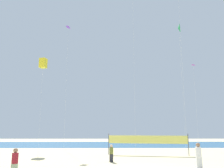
% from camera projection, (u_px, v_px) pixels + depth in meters
% --- Properties ---
extents(ocean_band, '(120.00, 20.00, 0.01)m').
position_uv_depth(ocean_band, '(121.00, 144.00, 46.93)').
color(ocean_band, '#28608C').
rests_on(ocean_band, ground).
extents(beachgoer_white_shirt, '(0.43, 0.43, 1.86)m').
position_uv_depth(beachgoer_white_shirt, '(199.00, 155.00, 17.74)').
color(beachgoer_white_shirt, white).
rests_on(beachgoer_white_shirt, ground).
extents(beachgoer_olive_shirt, '(0.35, 0.35, 1.53)m').
position_uv_depth(beachgoer_olive_shirt, '(111.00, 153.00, 21.22)').
color(beachgoer_olive_shirt, '#2D2D33').
rests_on(beachgoer_olive_shirt, ground).
extents(beachgoer_maroon_shirt, '(0.39, 0.39, 1.71)m').
position_uv_depth(beachgoer_maroon_shirt, '(15.00, 161.00, 14.60)').
color(beachgoer_maroon_shirt, '#99B28C').
rests_on(beachgoer_maroon_shirt, ground).
extents(volleyball_net, '(8.90, 1.86, 2.40)m').
position_uv_depth(volleyball_net, '(147.00, 140.00, 26.99)').
color(volleyball_net, '#4C4C51').
rests_on(volleyball_net, ground).
extents(kite_yellow_box, '(1.16, 1.16, 13.57)m').
position_uv_depth(kite_yellow_box, '(43.00, 63.00, 36.06)').
color(kite_yellow_box, silver).
rests_on(kite_yellow_box, ground).
extents(kite_magenta_diamond, '(0.84, 0.85, 12.69)m').
position_uv_depth(kite_magenta_diamond, '(193.00, 66.00, 35.79)').
color(kite_magenta_diamond, silver).
rests_on(kite_magenta_diamond, ground).
extents(kite_violet_diamond, '(0.88, 0.87, 19.55)m').
position_uv_depth(kite_violet_diamond, '(68.00, 29.00, 38.41)').
color(kite_violet_diamond, silver).
rests_on(kite_violet_diamond, ground).
extents(kite_green_delta, '(0.89, 1.47, 20.23)m').
position_uv_depth(kite_green_delta, '(179.00, 28.00, 39.41)').
color(kite_green_delta, silver).
rests_on(kite_green_delta, ground).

